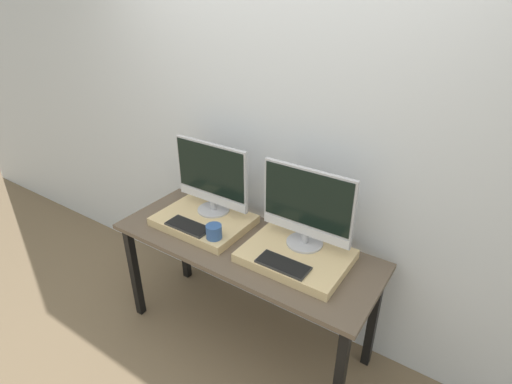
# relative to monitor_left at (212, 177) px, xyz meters

# --- Properties ---
(ground_plane) EXTENTS (12.00, 12.00, 0.00)m
(ground_plane) POSITION_rel_monitor_left_xyz_m (0.34, -0.44, -1.08)
(ground_plane) COLOR #756047
(wall_back) EXTENTS (8.00, 0.04, 2.60)m
(wall_back) POSITION_rel_monitor_left_xyz_m (0.34, 0.25, 0.22)
(wall_back) COLOR silver
(wall_back) RESTS_ON ground_plane
(workbench) EXTENTS (1.66, 0.62, 0.78)m
(workbench) POSITION_rel_monitor_left_xyz_m (0.34, -0.13, -0.39)
(workbench) COLOR brown
(workbench) RESTS_ON ground_plane
(wooden_riser_left) EXTENTS (0.59, 0.44, 0.05)m
(wooden_riser_left) POSITION_rel_monitor_left_xyz_m (0.00, -0.10, -0.27)
(wooden_riser_left) COLOR #D6B77F
(wooden_riser_left) RESTS_ON workbench
(monitor_left) EXTENTS (0.55, 0.21, 0.48)m
(monitor_left) POSITION_rel_monitor_left_xyz_m (0.00, 0.00, 0.00)
(monitor_left) COLOR #B2B2B7
(monitor_left) RESTS_ON wooden_riser_left
(keyboard_left) EXTENTS (0.29, 0.12, 0.01)m
(keyboard_left) POSITION_rel_monitor_left_xyz_m (0.00, -0.25, -0.24)
(keyboard_left) COLOR #2D2D2D
(keyboard_left) RESTS_ON wooden_riser_left
(mug) EXTENTS (0.09, 0.09, 0.09)m
(mug) POSITION_rel_monitor_left_xyz_m (0.21, -0.25, -0.20)
(mug) COLOR #335693
(mug) RESTS_ON wooden_riser_left
(wooden_riser_right) EXTENTS (0.59, 0.44, 0.05)m
(wooden_riser_right) POSITION_rel_monitor_left_xyz_m (0.68, -0.10, -0.27)
(wooden_riser_right) COLOR #D6B77F
(wooden_riser_right) RESTS_ON workbench
(monitor_right) EXTENTS (0.55, 0.21, 0.48)m
(monitor_right) POSITION_rel_monitor_left_xyz_m (0.68, 0.00, 0.00)
(monitor_right) COLOR #B2B2B7
(monitor_right) RESTS_ON wooden_riser_right
(keyboard_right) EXTENTS (0.29, 0.12, 0.01)m
(keyboard_right) POSITION_rel_monitor_left_xyz_m (0.68, -0.25, -0.24)
(keyboard_right) COLOR #2D2D2D
(keyboard_right) RESTS_ON wooden_riser_right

